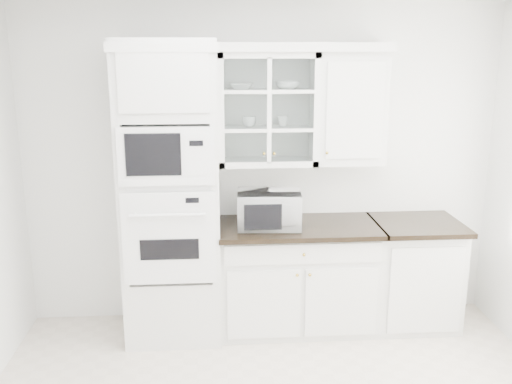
{
  "coord_description": "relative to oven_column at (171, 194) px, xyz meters",
  "views": [
    {
      "loc": [
        -0.39,
        -3.0,
        2.34
      ],
      "look_at": [
        -0.1,
        1.05,
        1.3
      ],
      "focal_mm": 40.0,
      "sensor_mm": 36.0,
      "label": 1
    }
  ],
  "objects": [
    {
      "name": "oven_column",
      "position": [
        0.0,
        0.0,
        0.0
      ],
      "size": [
        0.76,
        0.68,
        2.4
      ],
      "color": "silver",
      "rests_on": "ground"
    },
    {
      "name": "bowl_b",
      "position": [
        0.94,
        0.16,
        0.84
      ],
      "size": [
        0.25,
        0.25,
        0.06
      ],
      "primitive_type": "imported",
      "rotation": [
        0.0,
        0.0,
        0.32
      ],
      "color": "white",
      "rests_on": "upper_cabinet_glass"
    },
    {
      "name": "bowl_a",
      "position": [
        0.57,
        0.15,
        0.83
      ],
      "size": [
        0.21,
        0.21,
        0.05
      ],
      "primitive_type": "imported",
      "rotation": [
        0.0,
        0.0,
        -0.1
      ],
      "color": "white",
      "rests_on": "upper_cabinet_glass"
    },
    {
      "name": "cup_b",
      "position": [
        0.91,
        0.18,
        0.55
      ],
      "size": [
        0.11,
        0.11,
        0.08
      ],
      "primitive_type": "imported",
      "rotation": [
        0.0,
        0.0,
        -0.18
      ],
      "color": "white",
      "rests_on": "upper_cabinet_glass"
    },
    {
      "name": "room_shell",
      "position": [
        0.75,
        -0.99,
        0.58
      ],
      "size": [
        4.0,
        3.5,
        2.7
      ],
      "color": "white",
      "rests_on": "ground"
    },
    {
      "name": "upper_cabinet_glass",
      "position": [
        0.78,
        0.17,
        0.65
      ],
      "size": [
        0.8,
        0.33,
        0.9
      ],
      "color": "silver",
      "rests_on": "room_shell"
    },
    {
      "name": "base_cabinet_run",
      "position": [
        1.03,
        0.03,
        -0.74
      ],
      "size": [
        1.32,
        0.67,
        0.92
      ],
      "color": "silver",
      "rests_on": "ground"
    },
    {
      "name": "upper_cabinet_solid",
      "position": [
        1.46,
        0.17,
        0.65
      ],
      "size": [
        0.55,
        0.33,
        0.9
      ],
      "primitive_type": "cube",
      "color": "silver",
      "rests_on": "room_shell"
    },
    {
      "name": "extra_base_cabinet",
      "position": [
        2.03,
        0.03,
        -0.74
      ],
      "size": [
        0.72,
        0.67,
        0.92
      ],
      "color": "silver",
      "rests_on": "ground"
    },
    {
      "name": "countertop_microwave",
      "position": [
        0.78,
        -0.01,
        -0.13
      ],
      "size": [
        0.53,
        0.45,
        0.29
      ],
      "primitive_type": "imported",
      "rotation": [
        0.0,
        0.0,
        3.08
      ],
      "color": "white",
      "rests_on": "base_cabinet_run"
    },
    {
      "name": "cup_a",
      "position": [
        0.63,
        0.16,
        0.55
      ],
      "size": [
        0.14,
        0.14,
        0.09
      ],
      "primitive_type": "imported",
      "rotation": [
        0.0,
        0.0,
        0.32
      ],
      "color": "white",
      "rests_on": "upper_cabinet_glass"
    },
    {
      "name": "crown_molding",
      "position": [
        0.68,
        0.14,
        1.14
      ],
      "size": [
        2.14,
        0.38,
        0.07
      ],
      "primitive_type": "cube",
      "color": "white",
      "rests_on": "room_shell"
    }
  ]
}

